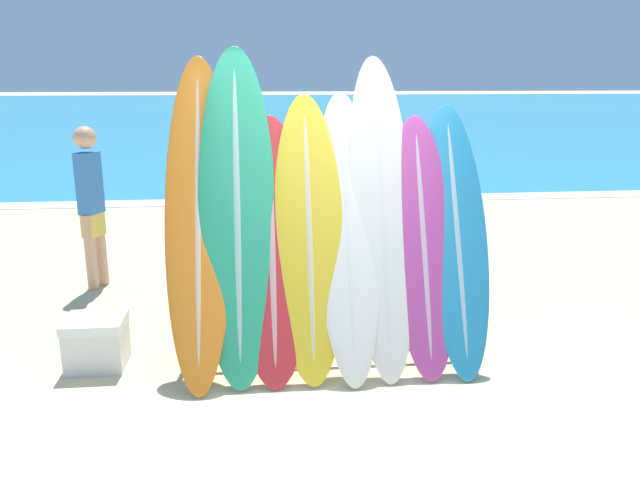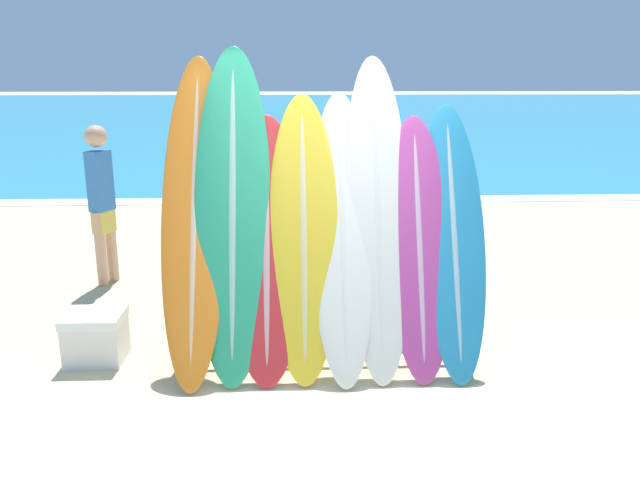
{
  "view_description": "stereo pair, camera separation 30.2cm",
  "coord_description": "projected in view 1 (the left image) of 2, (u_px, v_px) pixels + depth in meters",
  "views": [
    {
      "loc": [
        -0.67,
        -3.91,
        2.27
      ],
      "look_at": [
        -0.13,
        1.42,
        0.83
      ],
      "focal_mm": 35.0,
      "sensor_mm": 36.0,
      "label": 1
    },
    {
      "loc": [
        -0.37,
        -3.94,
        2.27
      ],
      "look_at": [
        -0.13,
        1.42,
        0.83
      ],
      "focal_mm": 35.0,
      "sensor_mm": 36.0,
      "label": 2
    }
  ],
  "objects": [
    {
      "name": "ground_plane",
      "position": [
        358.0,
        405.0,
        4.41
      ],
      "size": [
        160.0,
        160.0,
        0.0
      ],
      "primitive_type": "plane",
      "color": "beige"
    },
    {
      "name": "ocean_water",
      "position": [
        267.0,
        110.0,
        39.63
      ],
      "size": [
        120.0,
        60.0,
        0.01
      ],
      "color": "teal",
      "rests_on": "ground_plane"
    },
    {
      "name": "surfboard_rack",
      "position": [
        330.0,
        314.0,
        4.89
      ],
      "size": [
        2.36,
        0.04,
        0.82
      ],
      "color": "#47474C",
      "rests_on": "ground_plane"
    },
    {
      "name": "surfboard_slot_0",
      "position": [
        198.0,
        216.0,
        4.76
      ],
      "size": [
        0.51,
        1.31,
        2.43
      ],
      "color": "orange",
      "rests_on": "ground_plane"
    },
    {
      "name": "surfboard_slot_1",
      "position": [
        237.0,
        212.0,
        4.76
      ],
      "size": [
        0.6,
        1.14,
        2.5
      ],
      "color": "#289E70",
      "rests_on": "ground_plane"
    },
    {
      "name": "surfboard_slot_2",
      "position": [
        272.0,
        248.0,
        4.75
      ],
      "size": [
        0.58,
        0.92,
        1.97
      ],
      "color": "red",
      "rests_on": "ground_plane"
    },
    {
      "name": "surfboard_slot_3",
      "position": [
        309.0,
        236.0,
        4.78
      ],
      "size": [
        0.54,
        0.96,
        2.13
      ],
      "color": "yellow",
      "rests_on": "ground_plane"
    },
    {
      "name": "surfboard_slot_4",
      "position": [
        347.0,
        233.0,
        4.83
      ],
      "size": [
        0.5,
        1.12,
        2.14
      ],
      "color": "silver",
      "rests_on": "ground_plane"
    },
    {
      "name": "surfboard_slot_5",
      "position": [
        382.0,
        213.0,
        4.88
      ],
      "size": [
        0.52,
        1.13,
        2.42
      ],
      "color": "silver",
      "rests_on": "ground_plane"
    },
    {
      "name": "surfboard_slot_6",
      "position": [
        423.0,
        244.0,
        4.87
      ],
      "size": [
        0.5,
        0.92,
        1.96
      ],
      "color": "#B23D8E",
      "rests_on": "ground_plane"
    },
    {
      "name": "surfboard_slot_7",
      "position": [
        457.0,
        237.0,
        4.91
      ],
      "size": [
        0.49,
        1.0,
        2.04
      ],
      "color": "teal",
      "rests_on": "ground_plane"
    },
    {
      "name": "person_near_water",
      "position": [
        91.0,
        202.0,
        6.62
      ],
      "size": [
        0.25,
        0.3,
        1.75
      ],
      "rotation": [
        0.0,
        0.0,
        4.3
      ],
      "color": "tan",
      "rests_on": "ground_plane"
    },
    {
      "name": "person_mid_beach",
      "position": [
        397.0,
        192.0,
        7.65
      ],
      "size": [
        0.26,
        0.21,
        1.58
      ],
      "rotation": [
        0.0,
        0.0,
        2.88
      ],
      "color": "#A87A5B",
      "rests_on": "ground_plane"
    },
    {
      "name": "cooler_box",
      "position": [
        97.0,
        342.0,
        4.95
      ],
      "size": [
        0.46,
        0.4,
        0.41
      ],
      "color": "silver",
      "rests_on": "ground_plane"
    }
  ]
}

